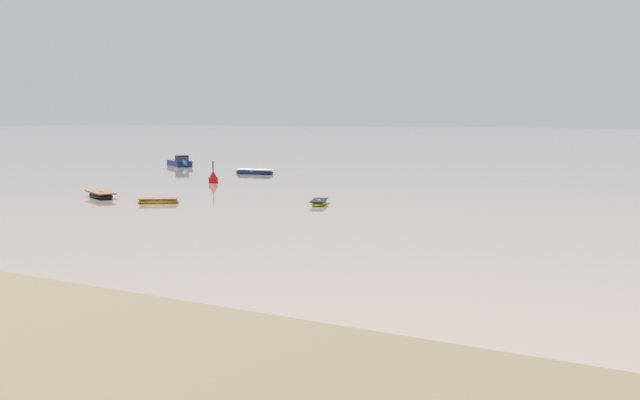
{
  "coord_description": "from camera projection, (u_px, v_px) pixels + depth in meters",
  "views": [
    {
      "loc": [
        46.78,
        -26.41,
        6.4
      ],
      "look_at": [
        21.95,
        18.27,
        0.42
      ],
      "focal_mm": 39.88,
      "sensor_mm": 36.0,
      "label": 1
    }
  ],
  "objects": [
    {
      "name": "motorboat_moored_0",
      "position": [
        181.0,
        164.0,
        92.52
      ],
      "size": [
        5.79,
        4.7,
        2.14
      ],
      "rotation": [
        0.0,
        0.0,
        5.71
      ],
      "color": "navy",
      "rests_on": "ground"
    },
    {
      "name": "channel_buoy",
      "position": [
        213.0,
        178.0,
        69.4
      ],
      "size": [
        0.9,
        0.9,
        2.3
      ],
      "color": "red",
      "rests_on": "ground"
    },
    {
      "name": "rowboat_moored_4",
      "position": [
        101.0,
        195.0,
        56.68
      ],
      "size": [
        4.37,
        3.2,
        0.66
      ],
      "rotation": [
        0.0,
        0.0,
        2.66
      ],
      "color": "black",
      "rests_on": "ground"
    },
    {
      "name": "rowboat_moored_6",
      "position": [
        158.0,
        201.0,
        53.09
      ],
      "size": [
        3.15,
        2.63,
        0.49
      ],
      "rotation": [
        0.0,
        0.0,
        3.75
      ],
      "color": "gold",
      "rests_on": "ground"
    },
    {
      "name": "rowboat_moored_7",
      "position": [
        254.0,
        172.0,
        80.24
      ],
      "size": [
        4.88,
        2.25,
        0.74
      ],
      "rotation": [
        0.0,
        0.0,
        3.28
      ],
      "color": "navy",
      "rests_on": "ground"
    },
    {
      "name": "rowboat_moored_5",
      "position": [
        319.0,
        203.0,
        52.21
      ],
      "size": [
        2.08,
        3.22,
        0.48
      ],
      "rotation": [
        0.0,
        0.0,
        1.94
      ],
      "color": "gold",
      "rests_on": "ground"
    }
  ]
}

